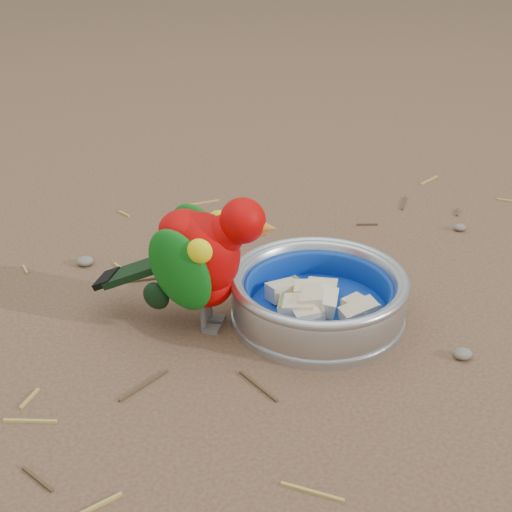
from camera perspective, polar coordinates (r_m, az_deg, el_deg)
name	(u,v)px	position (r m, az deg, el deg)	size (l,w,h in m)	color
ground	(359,332)	(0.86, 8.26, -6.02)	(60.00, 60.00, 0.00)	brown
food_bowl	(318,314)	(0.87, 4.94, -4.61)	(0.21, 0.21, 0.02)	#B2B2BA
bowl_wall	(319,292)	(0.85, 5.03, -2.91)	(0.21, 0.21, 0.04)	#B2B2BA
fruit_wedges	(318,297)	(0.86, 5.01, -3.32)	(0.13, 0.13, 0.03)	beige
lory_parrot	(201,265)	(0.82, -4.39, -0.75)	(0.10, 0.20, 0.16)	#BA0202
ground_debris	(307,311)	(0.88, 4.08, -4.39)	(0.90, 0.80, 0.01)	#AF9246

